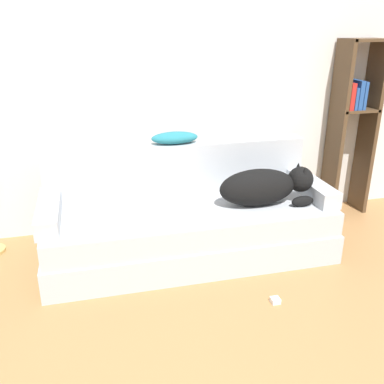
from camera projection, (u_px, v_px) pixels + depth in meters
name	position (u px, v px, depth m)	size (l,w,h in m)	color
wall_back	(159.00, 68.00, 3.44)	(7.12, 0.06, 2.70)	silver
couch	(189.00, 231.00, 3.29)	(2.15, 0.86, 0.41)	#B2B7BC
couch_backrest	(179.00, 167.00, 3.46)	(2.11, 0.15, 0.39)	#B2B7BC
couch_arm_left	(49.00, 212.00, 2.96)	(0.15, 0.67, 0.12)	#B2B7BC
couch_arm_right	(311.00, 187.00, 3.41)	(0.15, 0.67, 0.12)	#B2B7BC
dog	(265.00, 186.00, 3.19)	(0.74, 0.28, 0.29)	black
laptop	(189.00, 212.00, 3.09)	(0.35, 0.29, 0.02)	silver
throw_pillow	(175.00, 138.00, 3.39)	(0.37, 0.17, 0.09)	teal
bookshelf	(353.00, 119.00, 3.83)	(0.37, 0.26, 1.57)	#4C3823
power_adapter	(275.00, 300.00, 2.77)	(0.06, 0.06, 0.03)	white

